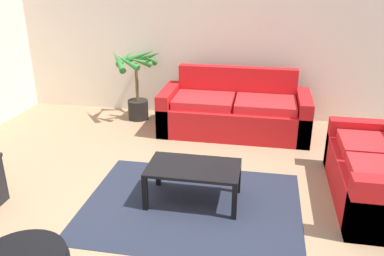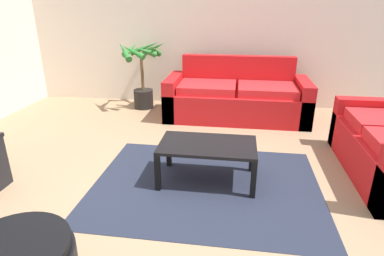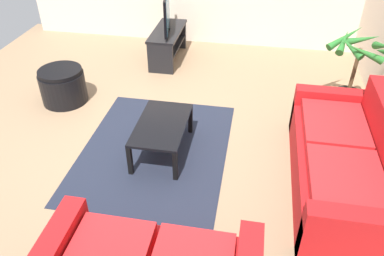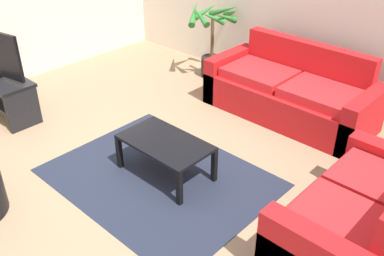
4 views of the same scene
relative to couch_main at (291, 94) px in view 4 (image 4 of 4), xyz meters
name	(u,v)px [view 4 (image 4 of 4)]	position (x,y,z in m)	size (l,w,h in m)	color
ground_plane	(121,172)	(-0.61, -2.28, -0.30)	(6.60, 6.60, 0.00)	#937556
couch_main	(291,94)	(0.00, 0.00, 0.00)	(2.12, 0.90, 0.90)	red
couch_loveseat	(362,221)	(1.67, -1.61, 0.00)	(0.90, 1.61, 0.90)	red
tv_stand	(1,90)	(-2.72, -2.49, 0.04)	(1.10, 0.45, 0.53)	black
coffee_table	(165,146)	(-0.25, -1.97, 0.05)	(0.94, 0.55, 0.40)	black
area_rug	(159,177)	(-0.25, -2.07, -0.30)	(2.20, 1.70, 0.01)	#1E2333
potted_palm	(213,41)	(-1.55, 0.27, 0.26)	(0.83, 0.83, 1.11)	black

